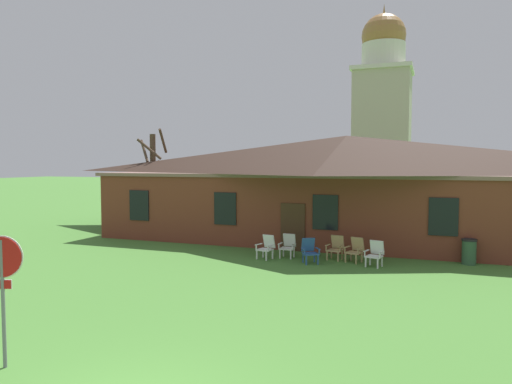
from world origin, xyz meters
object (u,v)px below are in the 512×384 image
Objects in this scene: lawn_chair_left_end at (309,250)px; lawn_chair_right_end at (355,249)px; lawn_chair_far_side at (375,253)px; lawn_chair_middle at (336,247)px; lawn_chair_by_porch at (266,246)px; trash_bin at (469,251)px; stop_sign at (2,275)px; lawn_chair_near_door at (288,245)px.

lawn_chair_right_end is at bearing 26.97° from lawn_chair_left_end.
lawn_chair_left_end is 1.00× the size of lawn_chair_far_side.
lawn_chair_left_end is at bearing -128.25° from lawn_chair_middle.
lawn_chair_right_end is 1.00× the size of lawn_chair_far_side.
lawn_chair_by_porch is 2.79m from lawn_chair_middle.
stop_sign is at bearing -124.07° from trash_bin.
lawn_chair_by_porch is at bearing -162.07° from lawn_chair_middle.
lawn_chair_by_porch is 1.00× the size of lawn_chair_near_door.
stop_sign reaches higher than lawn_chair_right_end.
stop_sign is 2.63× the size of lawn_chair_near_door.
lawn_chair_by_porch is 1.00× the size of lawn_chair_right_end.
stop_sign is 12.77m from lawn_chair_far_side.
lawn_chair_middle is 1.00× the size of lawn_chair_right_end.
lawn_chair_left_end is at bearing -172.77° from lawn_chair_far_side.
lawn_chair_far_side is at bearing -154.16° from trash_bin.
lawn_chair_middle is 5.00m from trash_bin.
lawn_chair_left_end is 1.00× the size of lawn_chair_right_end.
lawn_chair_by_porch is 0.93m from lawn_chair_near_door.
lawn_chair_middle is at bearing 51.75° from lawn_chair_left_end.
stop_sign is 2.63× the size of lawn_chair_left_end.
lawn_chair_far_side is at bearing -24.34° from lawn_chair_middle.
stop_sign is at bearing -115.73° from lawn_chair_far_side.
lawn_chair_middle and lawn_chair_far_side have the same top height.
lawn_chair_right_end is at bearing -165.27° from trash_bin.
lawn_chair_left_end is (3.07, 11.14, -1.28)m from stop_sign.
lawn_chair_near_door is 1.32m from lawn_chair_left_end.
lawn_chair_far_side is 3.68m from trash_bin.
lawn_chair_by_porch is at bearing 83.73° from stop_sign.
lawn_chair_middle is at bearing 72.27° from stop_sign.
lawn_chair_left_end is (1.83, -0.19, 0.00)m from lawn_chair_by_porch.
lawn_chair_far_side is at bearing 1.67° from lawn_chair_by_porch.
lawn_chair_near_door is 2.72m from lawn_chair_right_end.
stop_sign is 2.57× the size of trash_bin.
lawn_chair_by_porch is at bearing -169.48° from lawn_chair_right_end.
trash_bin reaches higher than lawn_chair_right_end.
lawn_chair_far_side is (1.62, -0.73, 0.00)m from lawn_chair_middle.
stop_sign reaches higher than lawn_chair_by_porch.
lawn_chair_right_end is (1.63, 0.83, 0.00)m from lawn_chair_left_end.
lawn_chair_left_end is at bearing -34.49° from lawn_chair_near_door.
lawn_chair_left_end is 0.98× the size of trash_bin.
trash_bin is at bearing 25.84° from lawn_chair_far_side.
lawn_chair_right_end is 4.27m from trash_bin.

